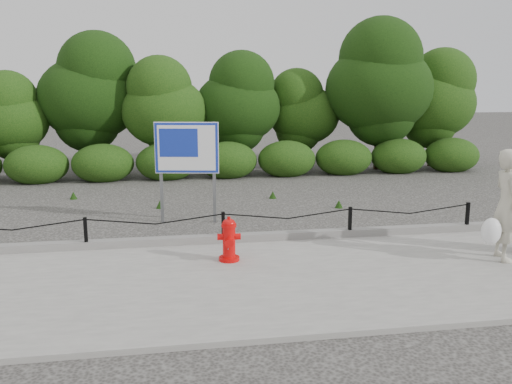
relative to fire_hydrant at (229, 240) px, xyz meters
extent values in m
plane|color=#2D2B28|center=(0.01, 1.06, -0.44)|extent=(90.00, 90.00, 0.00)
cube|color=gray|center=(0.01, -0.94, -0.40)|extent=(14.00, 4.00, 0.08)
cube|color=slate|center=(0.01, 1.11, -0.29)|extent=(14.00, 0.22, 0.14)
cube|color=black|center=(-2.49, 1.06, -0.06)|extent=(0.06, 0.06, 0.60)
cube|color=black|center=(0.01, 1.06, -0.06)|extent=(0.06, 0.06, 0.60)
cube|color=black|center=(2.51, 1.06, -0.06)|extent=(0.06, 0.06, 0.60)
cube|color=black|center=(5.01, 1.06, -0.06)|extent=(0.06, 0.06, 0.60)
cylinder|color=black|center=(-3.74, 1.06, 0.16)|extent=(2.50, 0.02, 0.02)
cylinder|color=black|center=(-1.24, 1.06, 0.16)|extent=(2.50, 0.02, 0.02)
cylinder|color=black|center=(1.26, 1.06, 0.16)|extent=(2.50, 0.02, 0.02)
cylinder|color=black|center=(3.76, 1.06, 0.16)|extent=(2.50, 0.02, 0.02)
cylinder|color=black|center=(-5.99, 10.06, 0.40)|extent=(0.18, 0.18, 1.69)
ellipsoid|color=#234710|center=(-5.99, 10.06, 1.59)|extent=(2.50, 2.17, 2.71)
cylinder|color=black|center=(-3.49, 10.46, 0.72)|extent=(0.18, 0.18, 2.33)
ellipsoid|color=#234710|center=(-3.49, 10.46, 2.35)|extent=(3.45, 2.98, 3.73)
cylinder|color=black|center=(-0.99, 9.66, 0.52)|extent=(0.18, 0.18, 1.93)
ellipsoid|color=#234710|center=(-0.99, 9.66, 1.87)|extent=(2.86, 2.47, 3.09)
cylinder|color=black|center=(1.51, 10.06, 0.57)|extent=(0.18, 0.18, 2.03)
ellipsoid|color=#234710|center=(1.51, 10.06, 2.00)|extent=(3.01, 2.60, 3.25)
cylinder|color=black|center=(4.01, 10.46, 0.43)|extent=(0.18, 0.18, 1.75)
ellipsoid|color=#234710|center=(4.01, 10.46, 1.66)|extent=(2.59, 2.24, 2.80)
cylinder|color=black|center=(6.51, 9.66, 0.86)|extent=(0.18, 0.18, 2.60)
ellipsoid|color=#234710|center=(6.51, 9.66, 2.68)|extent=(3.85, 3.33, 4.16)
cylinder|color=black|center=(8.81, 10.06, 0.61)|extent=(0.18, 0.18, 2.11)
ellipsoid|color=#234710|center=(8.81, 10.06, 2.09)|extent=(3.13, 2.71, 3.38)
cylinder|color=red|center=(0.00, 0.01, -0.33)|extent=(0.39, 0.39, 0.06)
cylinder|color=red|center=(0.00, 0.01, -0.04)|extent=(0.24, 0.24, 0.54)
cylinder|color=red|center=(0.00, 0.01, 0.25)|extent=(0.28, 0.28, 0.05)
ellipsoid|color=red|center=(0.00, 0.01, 0.28)|extent=(0.25, 0.25, 0.17)
cylinder|color=red|center=(0.00, 0.01, 0.37)|extent=(0.07, 0.07, 0.05)
cylinder|color=red|center=(-0.15, 0.02, 0.05)|extent=(0.11, 0.12, 0.11)
cylinder|color=red|center=(0.15, -0.01, 0.05)|extent=(0.11, 0.12, 0.11)
cylinder|color=red|center=(-0.01, -0.15, -0.01)|extent=(0.16, 0.13, 0.15)
cylinder|color=slate|center=(-0.03, -0.12, -0.09)|extent=(0.01, 0.05, 0.12)
imported|color=#BBB6A0|center=(4.64, -0.71, 0.59)|extent=(0.57, 0.76, 1.90)
ellipsoid|color=white|center=(4.29, -0.86, 0.19)|extent=(0.34, 0.27, 0.46)
cube|color=slate|center=(-1.12, 3.17, 0.67)|extent=(0.08, 0.08, 2.23)
cube|color=slate|center=(0.03, 2.94, 0.67)|extent=(0.08, 0.08, 2.23)
cube|color=white|center=(-0.56, 3.01, 1.23)|extent=(1.38, 0.31, 1.12)
cube|color=#162EA5|center=(-0.56, 2.98, 1.23)|extent=(1.34, 0.27, 1.08)
cube|color=#162EA5|center=(-0.73, 3.01, 1.34)|extent=(0.82, 0.16, 0.61)
camera|label=1|loc=(-1.02, -8.78, 2.59)|focal=38.00mm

